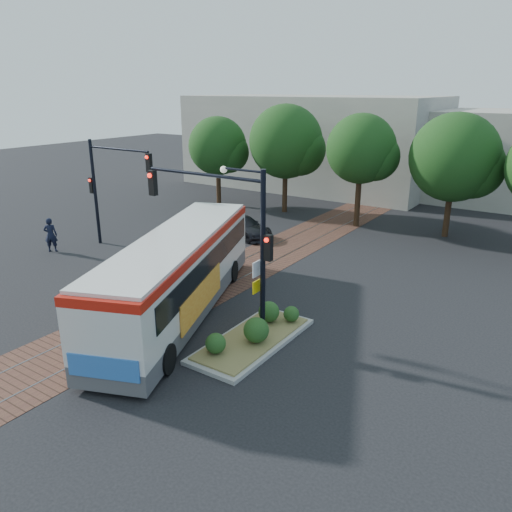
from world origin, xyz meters
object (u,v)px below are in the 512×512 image
(traffic_island, at_px, (255,333))
(signal_pole_main, at_px, (233,226))
(city_bus, at_px, (178,271))
(parked_car, at_px, (242,226))
(officer, at_px, (51,235))
(signal_pole_left, at_px, (107,180))

(traffic_island, height_order, signal_pole_main, signal_pole_main)
(city_bus, height_order, traffic_island, city_bus)
(city_bus, relative_size, traffic_island, 2.36)
(city_bus, bearing_deg, signal_pole_main, -26.81)
(signal_pole_main, xyz_separation_m, parked_car, (-7.23, 10.63, -3.52))
(traffic_island, xyz_separation_m, officer, (-15.24, 2.35, 0.63))
(city_bus, distance_m, parked_car, 11.29)
(signal_pole_main, relative_size, officer, 3.12)
(signal_pole_left, bearing_deg, traffic_island, -20.36)
(city_bus, bearing_deg, officer, 148.38)
(signal_pole_left, distance_m, officer, 4.37)
(signal_pole_main, distance_m, officer, 14.81)
(officer, height_order, parked_car, officer)
(traffic_island, distance_m, signal_pole_main, 3.95)
(signal_pole_left, xyz_separation_m, parked_car, (5.00, 5.83, -3.23))
(signal_pole_main, relative_size, signal_pole_left, 1.00)
(parked_car, bearing_deg, signal_pole_main, -131.96)
(city_bus, xyz_separation_m, parked_car, (-4.31, 10.37, -1.18))
(officer, bearing_deg, signal_pole_left, -169.81)
(traffic_island, relative_size, signal_pole_left, 0.87)
(traffic_island, distance_m, officer, 15.43)
(parked_car, bearing_deg, traffic_island, -128.81)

